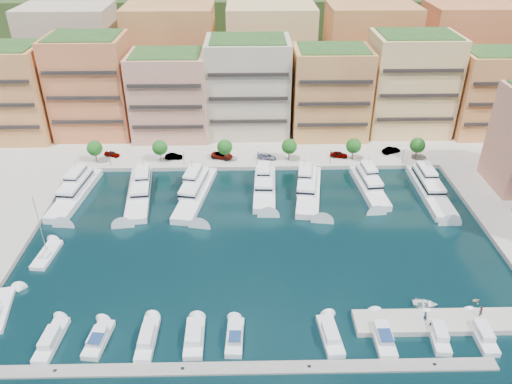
# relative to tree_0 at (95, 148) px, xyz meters

# --- Properties ---
(ground) EXTENTS (400.00, 400.00, 0.00)m
(ground) POSITION_rel_tree_0_xyz_m (40.00, -33.50, -4.74)
(ground) COLOR black
(ground) RESTS_ON ground
(north_quay) EXTENTS (220.00, 64.00, 2.00)m
(north_quay) POSITION_rel_tree_0_xyz_m (40.00, 28.50, -4.74)
(north_quay) COLOR #9E998E
(north_quay) RESTS_ON ground
(hillside) EXTENTS (240.00, 40.00, 58.00)m
(hillside) POSITION_rel_tree_0_xyz_m (40.00, 76.50, -4.74)
(hillside) COLOR #283E19
(hillside) RESTS_ON ground
(south_pontoon) EXTENTS (72.00, 2.20, 0.35)m
(south_pontoon) POSITION_rel_tree_0_xyz_m (37.00, -63.50, -4.74)
(south_pontoon) COLOR gray
(south_pontoon) RESTS_ON ground
(finger_pier) EXTENTS (32.00, 5.00, 2.00)m
(finger_pier) POSITION_rel_tree_0_xyz_m (70.00, -55.50, -4.74)
(finger_pier) COLOR #9E998E
(finger_pier) RESTS_ON ground
(apartment_0) EXTENTS (22.00, 16.50, 24.80)m
(apartment_0) POSITION_rel_tree_0_xyz_m (-26.00, 16.49, 8.57)
(apartment_0) COLOR #D88F4F
(apartment_0) RESTS_ON north_quay
(apartment_1) EXTENTS (20.00, 16.50, 26.80)m
(apartment_1) POSITION_rel_tree_0_xyz_m (-4.00, 18.49, 9.57)
(apartment_1) COLOR #DA7848
(apartment_1) RESTS_ON north_quay
(apartment_2) EXTENTS (20.00, 15.50, 22.80)m
(apartment_2) POSITION_rel_tree_0_xyz_m (17.00, 16.49, 7.57)
(apartment_2) COLOR tan
(apartment_2) RESTS_ON north_quay
(apartment_3) EXTENTS (22.00, 16.50, 25.80)m
(apartment_3) POSITION_rel_tree_0_xyz_m (38.00, 18.49, 9.07)
(apartment_3) COLOR beige
(apartment_3) RESTS_ON north_quay
(apartment_4) EXTENTS (20.00, 15.50, 23.80)m
(apartment_4) POSITION_rel_tree_0_xyz_m (60.00, 16.49, 8.07)
(apartment_4) COLOR #DDA453
(apartment_4) RESTS_ON north_quay
(apartment_5) EXTENTS (22.00, 16.50, 26.80)m
(apartment_5) POSITION_rel_tree_0_xyz_m (82.00, 18.49, 9.57)
(apartment_5) COLOR #E2B078
(apartment_5) RESTS_ON north_quay
(apartment_6) EXTENTS (20.00, 15.50, 22.80)m
(apartment_6) POSITION_rel_tree_0_xyz_m (104.00, 16.49, 7.57)
(apartment_6) COLOR #D88F4F
(apartment_6) RESTS_ON north_quay
(backblock_0) EXTENTS (26.00, 18.00, 30.00)m
(backblock_0) POSITION_rel_tree_0_xyz_m (-15.00, 40.50, 11.26)
(backblock_0) COLOR beige
(backblock_0) RESTS_ON north_quay
(backblock_1) EXTENTS (26.00, 18.00, 30.00)m
(backblock_1) POSITION_rel_tree_0_xyz_m (15.00, 40.50, 11.26)
(backblock_1) COLOR #DDA453
(backblock_1) RESTS_ON north_quay
(backblock_2) EXTENTS (26.00, 18.00, 30.00)m
(backblock_2) POSITION_rel_tree_0_xyz_m (45.00, 40.50, 11.26)
(backblock_2) COLOR #E2B078
(backblock_2) RESTS_ON north_quay
(backblock_3) EXTENTS (26.00, 18.00, 30.00)m
(backblock_3) POSITION_rel_tree_0_xyz_m (75.00, 40.50, 11.26)
(backblock_3) COLOR #D88F4F
(backblock_3) RESTS_ON north_quay
(backblock_4) EXTENTS (26.00, 18.00, 30.00)m
(backblock_4) POSITION_rel_tree_0_xyz_m (105.00, 40.50, 11.26)
(backblock_4) COLOR #DA7848
(backblock_4) RESTS_ON north_quay
(tree_0) EXTENTS (3.80, 3.80, 5.65)m
(tree_0) POSITION_rel_tree_0_xyz_m (0.00, 0.00, 0.00)
(tree_0) COLOR #473323
(tree_0) RESTS_ON north_quay
(tree_1) EXTENTS (3.80, 3.80, 5.65)m
(tree_1) POSITION_rel_tree_0_xyz_m (16.00, 0.00, 0.00)
(tree_1) COLOR #473323
(tree_1) RESTS_ON north_quay
(tree_2) EXTENTS (3.80, 3.80, 5.65)m
(tree_2) POSITION_rel_tree_0_xyz_m (32.00, 0.00, 0.00)
(tree_2) COLOR #473323
(tree_2) RESTS_ON north_quay
(tree_3) EXTENTS (3.80, 3.80, 5.65)m
(tree_3) POSITION_rel_tree_0_xyz_m (48.00, 0.00, 0.00)
(tree_3) COLOR #473323
(tree_3) RESTS_ON north_quay
(tree_4) EXTENTS (3.80, 3.80, 5.65)m
(tree_4) POSITION_rel_tree_0_xyz_m (64.00, 0.00, 0.00)
(tree_4) COLOR #473323
(tree_4) RESTS_ON north_quay
(tree_5) EXTENTS (3.80, 3.80, 5.65)m
(tree_5) POSITION_rel_tree_0_xyz_m (80.00, 0.00, 0.00)
(tree_5) COLOR #473323
(tree_5) RESTS_ON north_quay
(lamppost_0) EXTENTS (0.30, 0.30, 4.20)m
(lamppost_0) POSITION_rel_tree_0_xyz_m (4.00, -2.30, -0.92)
(lamppost_0) COLOR black
(lamppost_0) RESTS_ON north_quay
(lamppost_1) EXTENTS (0.30, 0.30, 4.20)m
(lamppost_1) POSITION_rel_tree_0_xyz_m (22.00, -2.30, -0.92)
(lamppost_1) COLOR black
(lamppost_1) RESTS_ON north_quay
(lamppost_2) EXTENTS (0.30, 0.30, 4.20)m
(lamppost_2) POSITION_rel_tree_0_xyz_m (40.00, -2.30, -0.92)
(lamppost_2) COLOR black
(lamppost_2) RESTS_ON north_quay
(lamppost_3) EXTENTS (0.30, 0.30, 4.20)m
(lamppost_3) POSITION_rel_tree_0_xyz_m (58.00, -2.30, -0.92)
(lamppost_3) COLOR black
(lamppost_3) RESTS_ON north_quay
(lamppost_4) EXTENTS (0.30, 0.30, 4.20)m
(lamppost_4) POSITION_rel_tree_0_xyz_m (76.00, -2.30, -0.92)
(lamppost_4) COLOR black
(lamppost_4) RESTS_ON north_quay
(yacht_0) EXTENTS (7.12, 22.32, 7.30)m
(yacht_0) POSITION_rel_tree_0_xyz_m (-1.04, -14.55, -3.53)
(yacht_0) COLOR white
(yacht_0) RESTS_ON ground
(yacht_1) EXTENTS (7.19, 22.79, 7.30)m
(yacht_1) POSITION_rel_tree_0_xyz_m (13.26, -14.82, -3.65)
(yacht_1) COLOR white
(yacht_1) RESTS_ON ground
(yacht_2) EXTENTS (8.61, 23.37, 7.30)m
(yacht_2) POSITION_rel_tree_0_xyz_m (25.85, -14.99, -3.53)
(yacht_2) COLOR white
(yacht_2) RESTS_ON ground
(yacht_3) EXTENTS (5.65, 19.23, 7.30)m
(yacht_3) POSITION_rel_tree_0_xyz_m (41.43, -13.21, -3.53)
(yacht_3) COLOR white
(yacht_3) RESTS_ON ground
(yacht_4) EXTENTS (8.03, 22.07, 7.30)m
(yacht_4) POSITION_rel_tree_0_xyz_m (51.36, -14.44, -3.65)
(yacht_4) COLOR white
(yacht_4) RESTS_ON ground
(yacht_5) EXTENTS (5.86, 18.93, 7.30)m
(yacht_5) POSITION_rel_tree_0_xyz_m (65.39, -13.03, -3.53)
(yacht_5) COLOR white
(yacht_5) RESTS_ON ground
(yacht_6) EXTENTS (4.98, 22.79, 7.30)m
(yacht_6) POSITION_rel_tree_0_xyz_m (78.75, -14.93, -3.53)
(yacht_6) COLOR white
(yacht_6) RESTS_ON ground
(cruiser_0) EXTENTS (3.14, 8.97, 2.55)m
(cruiser_0) POSITION_rel_tree_0_xyz_m (7.75, -58.10, -4.20)
(cruiser_0) COLOR silver
(cruiser_0) RESTS_ON ground
(cruiser_1) EXTENTS (3.53, 7.70, 2.66)m
(cruiser_1) POSITION_rel_tree_0_xyz_m (14.79, -58.10, -4.17)
(cruiser_1) COLOR silver
(cruiser_1) RESTS_ON ground
(cruiser_2) EXTENTS (2.67, 8.93, 2.55)m
(cruiser_2) POSITION_rel_tree_0_xyz_m (22.17, -58.10, -4.20)
(cruiser_2) COLOR silver
(cruiser_2) RESTS_ON ground
(cruiser_3) EXTENTS (2.92, 7.93, 2.55)m
(cruiser_3) POSITION_rel_tree_0_xyz_m (29.22, -58.09, -4.20)
(cruiser_3) COLOR silver
(cruiser_3) RESTS_ON ground
(cruiser_4) EXTENTS (2.86, 7.50, 2.66)m
(cruiser_4) POSITION_rel_tree_0_xyz_m (35.33, -58.10, -4.17)
(cruiser_4) COLOR silver
(cruiser_4) RESTS_ON ground
(cruiser_6) EXTENTS (3.42, 8.36, 2.55)m
(cruiser_6) POSITION_rel_tree_0_xyz_m (49.82, -58.09, -4.20)
(cruiser_6) COLOR silver
(cruiser_6) RESTS_ON ground
(cruiser_7) EXTENTS (2.74, 8.91, 2.66)m
(cruiser_7) POSITION_rel_tree_0_xyz_m (57.70, -58.12, -4.17)
(cruiser_7) COLOR silver
(cruiser_7) RESTS_ON ground
(cruiser_8) EXTENTS (3.08, 8.17, 2.55)m
(cruiser_8) POSITION_rel_tree_0_xyz_m (66.26, -58.09, -4.20)
(cruiser_8) COLOR silver
(cruiser_8) RESTS_ON ground
(cruiser_9) EXTENTS (2.59, 8.55, 2.55)m
(cruiser_9) POSITION_rel_tree_0_xyz_m (72.97, -58.09, -4.20)
(cruiser_9) COLOR silver
(cruiser_9) RESTS_ON ground
(sailboat_1) EXTENTS (3.59, 8.66, 13.20)m
(sailboat_1) POSITION_rel_tree_0_xyz_m (-0.12, -36.95, -4.43)
(sailboat_1) COLOR white
(sailboat_1) RESTS_ON ground
(sailboat_0) EXTENTS (4.69, 10.66, 13.20)m
(sailboat_0) POSITION_rel_tree_0_xyz_m (-2.73, -51.39, -4.44)
(sailboat_0) COLOR white
(sailboat_0) RESTS_ON ground
(tender_3) EXTENTS (1.71, 1.56, 0.77)m
(tender_3) POSITION_rel_tree_0_xyz_m (75.11, -50.68, -4.36)
(tender_3) COLOR beige
(tender_3) RESTS_ON ground
(tender_2) EXTENTS (4.43, 3.47, 0.83)m
(tender_2) POSITION_rel_tree_0_xyz_m (66.44, -51.33, -4.33)
(tender_2) COLOR white
(tender_2) RESTS_ON ground
(car_0) EXTENTS (4.30, 2.85, 1.36)m
(car_0) POSITION_rel_tree_0_xyz_m (3.14, 2.96, -3.06)
(car_0) COLOR gray
(car_0) RESTS_ON north_quay
(car_1) EXTENTS (4.34, 1.58, 1.42)m
(car_1) POSITION_rel_tree_0_xyz_m (19.05, 1.17, -3.03)
(car_1) COLOR gray
(car_1) RESTS_ON north_quay
(car_2) EXTENTS (5.97, 3.92, 1.53)m
(car_2) POSITION_rel_tree_0_xyz_m (31.15, 1.35, -2.98)
(car_2) COLOR gray
(car_2) RESTS_ON north_quay
(car_3) EXTENTS (5.02, 2.97, 1.36)m
(car_3) POSITION_rel_tree_0_xyz_m (42.53, 0.65, -3.06)
(car_3) COLOR gray
(car_3) RESTS_ON north_quay
(car_4) EXTENTS (4.69, 2.68, 1.50)m
(car_4) POSITION_rel_tree_0_xyz_m (60.77, 1.35, -2.99)
(car_4) COLOR gray
(car_4) RESTS_ON north_quay
(car_5) EXTENTS (5.08, 3.45, 1.59)m
(car_5) POSITION_rel_tree_0_xyz_m (74.68, 3.41, -2.95)
(car_5) COLOR gray
(car_5) RESTS_ON north_quay
(person_0) EXTENTS (0.65, 0.76, 1.76)m
(person_0) POSITION_rel_tree_0_xyz_m (64.92, -55.51, -2.86)
(person_0) COLOR #242A49
(person_0) RESTS_ON finger_pier
(person_1) EXTENTS (1.06, 0.94, 1.80)m
(person_1) POSITION_rel_tree_0_xyz_m (73.90, -54.62, -2.84)
(person_1) COLOR #503430
(person_1) RESTS_ON finger_pier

